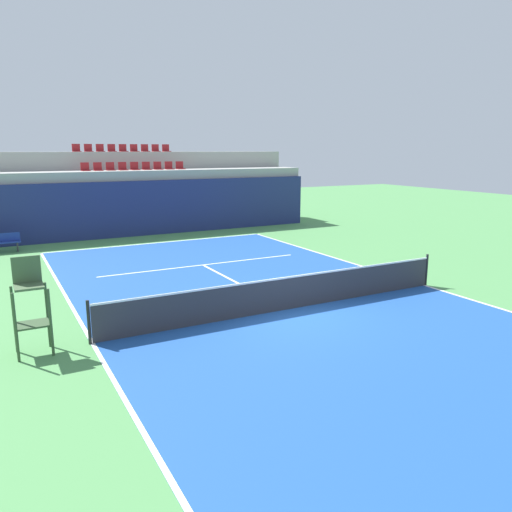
# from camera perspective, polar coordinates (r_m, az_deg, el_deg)

# --- Properties ---
(ground_plane) EXTENTS (80.00, 80.00, 0.00)m
(ground_plane) POSITION_cam_1_polar(r_m,az_deg,el_deg) (14.45, 3.65, -6.14)
(ground_plane) COLOR #4C8C4C
(court_surface) EXTENTS (11.00, 24.00, 0.01)m
(court_surface) POSITION_cam_1_polar(r_m,az_deg,el_deg) (14.45, 3.65, -6.12)
(court_surface) COLOR #1E4C99
(court_surface) RESTS_ON ground_plane
(baseline_far) EXTENTS (11.00, 0.10, 0.00)m
(baseline_far) POSITION_cam_1_polar(r_m,az_deg,el_deg) (25.08, -10.93, 1.51)
(baseline_far) COLOR white
(baseline_far) RESTS_ON court_surface
(sideline_left) EXTENTS (0.10, 24.00, 0.00)m
(sideline_left) POSITION_cam_1_polar(r_m,az_deg,el_deg) (12.60, -18.21, -9.47)
(sideline_left) COLOR white
(sideline_left) RESTS_ON court_surface
(sideline_right) EXTENTS (0.10, 24.00, 0.00)m
(sideline_right) POSITION_cam_1_polar(r_m,az_deg,el_deg) (17.83, 18.71, -3.19)
(sideline_right) COLOR white
(sideline_right) RESTS_ON court_surface
(service_line_far) EXTENTS (8.26, 0.10, 0.00)m
(service_line_far) POSITION_cam_1_polar(r_m,az_deg,el_deg) (19.96, -6.10, -1.03)
(service_line_far) COLOR white
(service_line_far) RESTS_ON court_surface
(centre_service_line) EXTENTS (0.10, 6.40, 0.00)m
(centre_service_line) POSITION_cam_1_polar(r_m,az_deg,el_deg) (17.12, -2.02, -3.16)
(centre_service_line) COLOR white
(centre_service_line) RESTS_ON court_surface
(back_wall) EXTENTS (19.78, 0.30, 2.91)m
(back_wall) POSITION_cam_1_polar(r_m,az_deg,el_deg) (27.35, -12.71, 5.36)
(back_wall) COLOR navy
(back_wall) RESTS_ON ground_plane
(stands_tier_lower) EXTENTS (19.78, 2.40, 3.42)m
(stands_tier_lower) POSITION_cam_1_polar(r_m,az_deg,el_deg) (28.62, -13.48, 6.12)
(stands_tier_lower) COLOR #9E9E99
(stands_tier_lower) RESTS_ON ground_plane
(stands_tier_upper) EXTENTS (19.78, 2.40, 4.40)m
(stands_tier_upper) POSITION_cam_1_polar(r_m,az_deg,el_deg) (30.90, -14.70, 7.39)
(stands_tier_upper) COLOR #9E9E99
(stands_tier_upper) RESTS_ON ground_plane
(seating_row_lower) EXTENTS (5.69, 0.44, 0.44)m
(seating_row_lower) POSITION_cam_1_polar(r_m,az_deg,el_deg) (28.59, -13.71, 9.80)
(seating_row_lower) COLOR maroon
(seating_row_lower) RESTS_ON stands_tier_lower
(seating_row_upper) EXTENTS (5.69, 0.44, 0.44)m
(seating_row_upper) POSITION_cam_1_polar(r_m,az_deg,el_deg) (30.90, -14.97, 11.70)
(seating_row_upper) COLOR maroon
(seating_row_upper) RESTS_ON stands_tier_upper
(tennis_net) EXTENTS (11.08, 0.08, 1.07)m
(tennis_net) POSITION_cam_1_polar(r_m,az_deg,el_deg) (14.30, 3.68, -4.20)
(tennis_net) COLOR black
(tennis_net) RESTS_ON court_surface
(umpire_chair) EXTENTS (0.76, 0.66, 2.20)m
(umpire_chair) POSITION_cam_1_polar(r_m,az_deg,el_deg) (12.16, -24.43, -4.90)
(umpire_chair) COLOR #334C2D
(umpire_chair) RESTS_ON ground_plane
(player_bench) EXTENTS (1.50, 0.40, 0.85)m
(player_bench) POSITION_cam_1_polar(r_m,az_deg,el_deg) (24.99, -27.08, 1.52)
(player_bench) COLOR navy
(player_bench) RESTS_ON ground_plane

